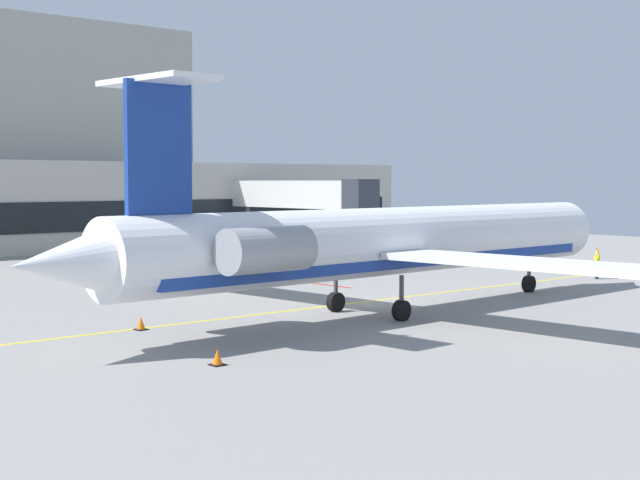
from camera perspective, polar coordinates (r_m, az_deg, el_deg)
ground at (r=45.40m, az=3.88°, el=-4.07°), size 120.00×120.00×0.11m
terminal_building at (r=86.70m, az=-17.65°, el=4.33°), size 76.17×14.53×20.37m
jet_bridge_west at (r=81.55m, az=-1.00°, el=2.74°), size 2.40×17.71×6.14m
regional_jet at (r=42.27m, az=3.78°, el=-0.15°), size 36.05×26.80×9.68m
baggage_tug at (r=60.07m, az=-0.62°, el=-1.11°), size 3.74×2.67×2.39m
pushback_tractor at (r=57.35m, az=-8.43°, el=-1.48°), size 3.95×3.38×2.11m
belt_loader at (r=70.02m, az=-9.13°, el=-0.61°), size 3.42×2.60×1.96m
marshaller at (r=59.87m, az=16.48°, el=-1.38°), size 0.66×0.64×1.88m
safety_cone_alpha at (r=38.69m, az=-10.83°, el=-5.03°), size 0.47×0.47×0.55m
safety_cone_bravo at (r=31.02m, az=-6.25°, el=-7.13°), size 0.47×0.47×0.55m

